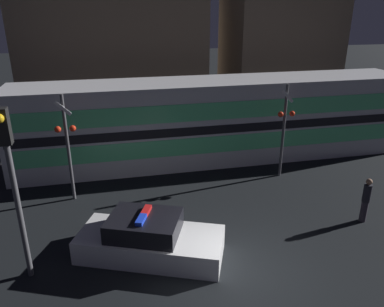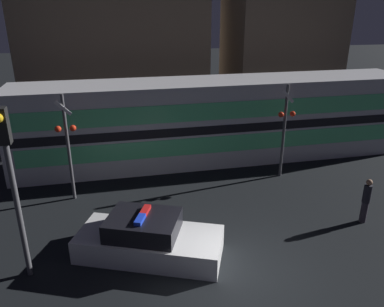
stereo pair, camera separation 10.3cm
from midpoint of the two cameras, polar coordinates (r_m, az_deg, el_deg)
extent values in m
plane|color=black|center=(11.09, 6.27, -17.72)|extent=(120.00, 120.00, 0.00)
cube|color=silver|center=(18.09, 3.76, 5.13)|extent=(18.89, 2.93, 3.85)
cube|color=black|center=(16.74, 5.21, 3.74)|extent=(18.51, 0.03, 0.39)
cube|color=#59D88C|center=(16.97, 5.13, 1.51)|extent=(17.94, 0.02, 0.77)
cube|color=#59D88C|center=(16.51, 5.31, 6.55)|extent=(17.94, 0.02, 0.77)
cube|color=silver|center=(11.58, -6.56, -13.59)|extent=(4.62, 3.28, 0.73)
cube|color=black|center=(11.27, -7.55, -10.78)|extent=(2.49, 2.23, 0.57)
cube|color=blue|center=(10.87, -8.04, -9.98)|extent=(0.39, 0.56, 0.12)
cube|color=red|center=(11.31, -7.24, -8.62)|extent=(0.39, 0.56, 0.12)
cylinder|color=#2D2833|center=(14.38, 24.50, -8.00)|extent=(0.23, 0.23, 0.77)
cylinder|color=black|center=(14.07, 24.94, -5.49)|extent=(0.27, 0.27, 0.64)
sphere|color=#8C664C|center=(13.90, 25.21, -3.92)|extent=(0.21, 0.21, 0.21)
cylinder|color=#4C4C51|center=(16.40, 13.56, 3.25)|extent=(0.12, 0.12, 4.07)
sphere|color=red|center=(15.95, 13.18, 5.83)|extent=(0.23, 0.23, 0.23)
sphere|color=red|center=(16.18, 14.84, 5.90)|extent=(0.23, 0.23, 0.23)
cube|color=white|center=(15.94, 14.17, 8.45)|extent=(0.58, 0.03, 0.58)
cylinder|color=#4C4C51|center=(14.63, -18.52, 0.64)|extent=(0.12, 0.12, 4.14)
sphere|color=red|center=(14.28, -19.98, 3.47)|extent=(0.23, 0.23, 0.23)
sphere|color=red|center=(14.22, -17.92, 3.66)|extent=(0.23, 0.23, 0.23)
cube|color=white|center=(14.10, -19.29, 6.51)|extent=(0.58, 0.03, 0.58)
cylinder|color=#4C4C51|center=(10.87, -25.01, -8.38)|extent=(0.15, 0.15, 3.88)
cube|color=black|center=(10.00, -27.12, 3.68)|extent=(0.30, 0.30, 0.90)
cube|color=brown|center=(24.80, -11.98, 14.10)|extent=(10.61, 6.88, 8.05)
cube|color=brown|center=(26.26, 12.98, 15.53)|extent=(6.89, 4.88, 9.07)
camera|label=1|loc=(0.05, -90.21, -0.08)|focal=35.00mm
camera|label=2|loc=(0.05, 89.79, 0.08)|focal=35.00mm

